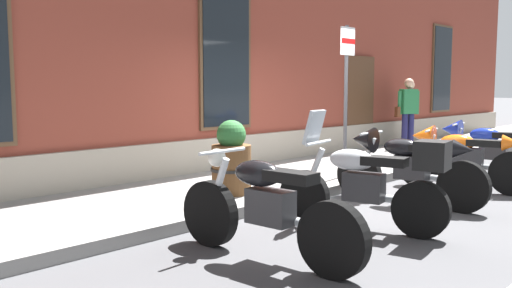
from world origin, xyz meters
The scene contains 11 objects.
ground_plane centered at (0.00, 0.00, 0.00)m, with size 140.00×140.00×0.00m, color #424244.
sidewalk centered at (0.00, 1.25, 0.07)m, with size 31.99×2.51×0.14m, color slate.
motorcycle_black_naked centered at (-3.05, -1.25, 0.49)m, with size 0.62×2.12×1.00m.
motorcycle_silver_touring centered at (-1.49, -1.40, 0.56)m, with size 0.78×1.97×1.33m.
motorcycle_black_sport centered at (0.01, -1.00, 0.56)m, with size 0.62×2.15×1.03m.
motorcycle_orange_sport centered at (1.50, -1.14, 0.55)m, with size 0.66×2.01×1.00m.
motorcycle_blue_sport centered at (2.98, -0.98, 0.55)m, with size 0.62×2.10×1.00m.
pedestrian_striped_shirt centered at (5.07, 1.62, 1.06)m, with size 0.63×0.36×1.64m.
pedestrian_dark_jacket centered at (5.72, 1.92, 1.03)m, with size 0.61×0.41×1.59m.
parking_sign centered at (0.67, 0.39, 1.71)m, with size 0.36×0.07×2.42m.
barrel_planter centered at (-1.58, 0.71, 0.59)m, with size 0.57×0.57×1.01m.
Camera 1 is at (-6.65, -4.56, 1.61)m, focal length 38.08 mm.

